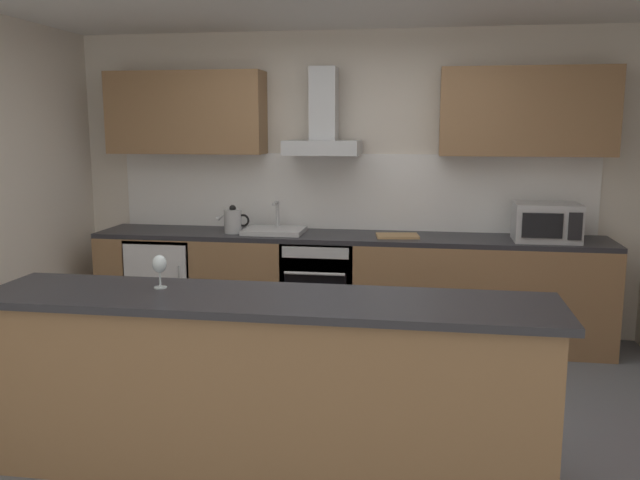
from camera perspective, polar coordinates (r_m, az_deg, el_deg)
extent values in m
cube|color=slate|center=(4.25, -0.61, -15.47)|extent=(5.86, 4.98, 0.02)
cube|color=silver|center=(5.90, 2.77, 4.88)|extent=(5.86, 0.12, 2.60)
cube|color=white|center=(5.83, 2.69, 4.14)|extent=(4.13, 0.02, 0.66)
cube|color=olive|center=(5.67, 2.27, -4.25)|extent=(4.28, 0.60, 0.86)
cube|color=#28282D|center=(5.57, 2.30, 0.25)|extent=(4.28, 0.60, 0.04)
cube|color=olive|center=(3.53, -4.62, -12.66)|extent=(2.84, 0.52, 0.91)
cube|color=#28282D|center=(3.38, -4.73, -5.17)|extent=(2.94, 0.64, 0.04)
cube|color=olive|center=(5.98, -11.37, 10.62)|extent=(1.37, 0.32, 0.70)
cube|color=olive|center=(5.66, 17.29, 10.43)|extent=(1.37, 0.32, 0.70)
cube|color=slate|center=(5.67, 0.08, -3.92)|extent=(0.60, 0.56, 0.80)
cube|color=black|center=(5.41, -0.41, -5.30)|extent=(0.50, 0.02, 0.48)
cube|color=#B7BABC|center=(5.32, -0.42, -1.09)|extent=(0.54, 0.02, 0.09)
cylinder|color=#B7BABC|center=(5.32, -0.48, -2.90)|extent=(0.49, 0.02, 0.02)
cube|color=white|center=(6.04, -12.80, -3.65)|extent=(0.58, 0.56, 0.85)
cube|color=silver|center=(5.78, -13.87, -4.30)|extent=(0.55, 0.02, 0.80)
cylinder|color=#B7BABC|center=(5.67, -11.91, -4.06)|extent=(0.02, 0.02, 0.38)
cube|color=#B7BABC|center=(5.54, 18.80, 1.44)|extent=(0.50, 0.36, 0.30)
cube|color=black|center=(5.34, 18.50, 1.17)|extent=(0.30, 0.02, 0.19)
cube|color=black|center=(5.39, 21.01, 1.09)|extent=(0.10, 0.01, 0.21)
cube|color=silver|center=(5.65, -3.93, 0.80)|extent=(0.50, 0.40, 0.04)
cylinder|color=#B7BABC|center=(5.76, -3.65, 2.05)|extent=(0.03, 0.03, 0.26)
cylinder|color=#B7BABC|center=(5.67, -3.85, 3.15)|extent=(0.03, 0.16, 0.03)
cylinder|color=#B7BABC|center=(5.69, -7.46, 1.59)|extent=(0.15, 0.15, 0.20)
sphere|color=black|center=(5.68, -7.49, 2.71)|extent=(0.06, 0.06, 0.06)
cone|color=#B7BABC|center=(5.72, -8.43, 2.01)|extent=(0.09, 0.04, 0.07)
torus|color=black|center=(5.67, -6.59, 1.68)|extent=(0.11, 0.02, 0.11)
cube|color=#B7BABC|center=(5.61, 0.25, 7.91)|extent=(0.62, 0.45, 0.12)
cube|color=#B7BABC|center=(5.66, 0.33, 11.58)|extent=(0.22, 0.22, 0.60)
cylinder|color=silver|center=(3.64, -13.50, -3.96)|extent=(0.07, 0.07, 0.01)
cylinder|color=silver|center=(3.63, -13.53, -3.22)|extent=(0.01, 0.01, 0.09)
ellipsoid|color=silver|center=(3.61, -13.58, -2.00)|extent=(0.08, 0.08, 0.10)
cube|color=tan|center=(5.49, 6.64, 0.36)|extent=(0.37, 0.27, 0.02)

